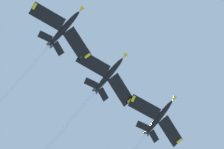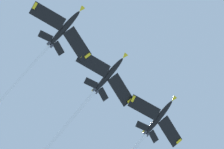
{
  "view_description": "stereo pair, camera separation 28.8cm",
  "coord_description": "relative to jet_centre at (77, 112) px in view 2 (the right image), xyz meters",
  "views": [
    {
      "loc": [
        31.9,
        -4.92,
        1.71
      ],
      "look_at": [
        -16.46,
        11.02,
        122.6
      ],
      "focal_mm": 78.36,
      "sensor_mm": 36.0,
      "label": 1
    },
    {
      "loc": [
        31.81,
        -5.2,
        1.71
      ],
      "look_at": [
        -16.46,
        11.02,
        122.6
      ],
      "focal_mm": 78.36,
      "sensor_mm": 36.0,
      "label": 2
    }
  ],
  "objects": [
    {
      "name": "jet_centre",
      "position": [
        0.0,
        0.0,
        0.0
      ],
      "size": [
        43.53,
        28.67,
        28.02
      ],
      "color": "black"
    },
    {
      "name": "jet_inner_right",
      "position": [
        13.3,
        -12.54,
        3.19
      ],
      "size": [
        39.33,
        26.06,
        24.45
      ],
      "color": "black"
    }
  ]
}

